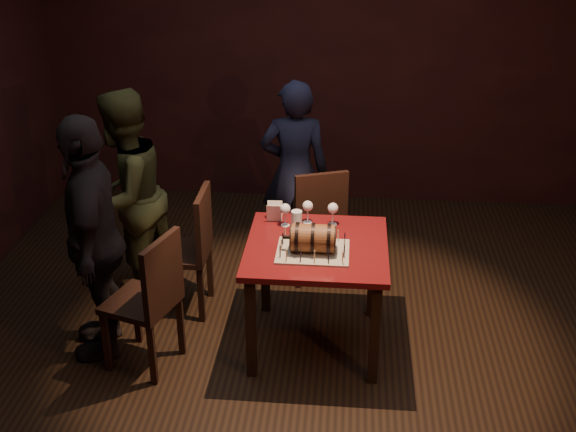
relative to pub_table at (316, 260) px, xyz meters
The scene contains 16 objects.
room_shell 0.78m from the pub_table, 157.97° to the right, with size 5.04×5.04×2.80m.
pub_table is the anchor object (origin of this frame).
cake_board 0.16m from the pub_table, 100.63° to the right, with size 0.45×0.35×0.01m, color #A29782.
barrel_cake 0.23m from the pub_table, 100.99° to the right, with size 0.33×0.19×0.19m.
birthday_candles 0.19m from the pub_table, 100.63° to the right, with size 0.40×0.30×0.09m.
wine_glass_left 0.41m from the pub_table, 131.41° to the left, with size 0.07×0.07×0.16m.
wine_glass_mid 0.40m from the pub_table, 104.29° to the left, with size 0.07×0.07×0.16m.
wine_glass_right 0.38m from the pub_table, 73.13° to the left, with size 0.07×0.07×0.16m.
pint_of_ale 0.29m from the pub_table, 129.68° to the left, with size 0.07×0.07×0.15m.
menu_card 0.48m from the pub_table, 133.45° to the left, with size 0.10×0.05×0.13m, color white, non-canonical shape.
chair_back 0.86m from the pub_table, 92.72° to the left, with size 0.51×0.51×0.93m.
chair_left_rear 0.98m from the pub_table, 158.48° to the left, with size 0.40×0.40×0.93m.
chair_left_front 1.07m from the pub_table, 161.79° to the right, with size 0.50×0.50×0.93m.
person_back 1.26m from the pub_table, 101.19° to the left, with size 0.54×0.36×1.49m, color black.
person_left_rear 1.53m from the pub_table, 158.34° to the left, with size 0.76×0.59×1.56m, color #404120.
person_left_front 1.42m from the pub_table, behind, with size 0.95×0.40×1.63m, color black.
Camera 1 is at (0.32, -4.00, 2.90)m, focal length 45.00 mm.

